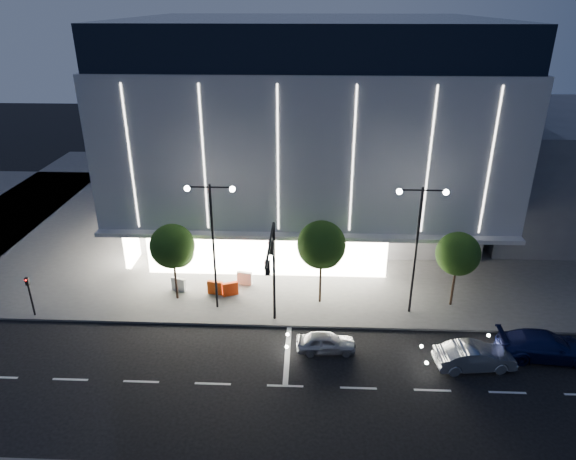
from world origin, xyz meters
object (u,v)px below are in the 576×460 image
(tree_left, at_px, (173,248))
(barrier_d, at_px, (245,278))
(street_lamp_east, at_px, (418,233))
(traffic_mast, at_px, (272,263))
(ped_signal_far, at_px, (30,292))
(street_lamp_west, at_px, (212,229))
(tree_right, at_px, (458,256))
(tree_mid, at_px, (322,247))
(car_third, at_px, (545,346))
(car_lead, at_px, (326,342))
(barrier_a, at_px, (230,289))
(barrier_c, at_px, (215,288))
(barrier_b, at_px, (179,284))
(car_second, at_px, (474,357))

(tree_left, xyz_separation_m, barrier_d, (4.47, 2.11, -3.38))
(street_lamp_east, xyz_separation_m, barrier_d, (-11.50, 3.13, -5.31))
(traffic_mast, height_order, street_lamp_east, street_lamp_east)
(ped_signal_far, bearing_deg, street_lamp_west, 7.13)
(tree_right, bearing_deg, tree_left, 180.00)
(tree_mid, xyz_separation_m, car_third, (13.10, -5.34, -3.54))
(car_lead, distance_m, barrier_a, 8.83)
(tree_mid, height_order, barrier_c, tree_mid)
(barrier_a, bearing_deg, barrier_b, 150.70)
(street_lamp_east, bearing_deg, tree_left, 176.35)
(street_lamp_west, bearing_deg, tree_left, 161.06)
(street_lamp_east, height_order, ped_signal_far, street_lamp_east)
(ped_signal_far, height_order, tree_left, tree_left)
(tree_left, distance_m, barrier_c, 4.29)
(barrier_a, distance_m, barrier_b, 3.85)
(traffic_mast, relative_size, street_lamp_east, 0.79)
(street_lamp_west, height_order, street_lamp_east, same)
(barrier_b, bearing_deg, traffic_mast, -12.58)
(ped_signal_far, relative_size, tree_right, 0.54)
(traffic_mast, distance_m, barrier_a, 6.92)
(street_lamp_east, xyz_separation_m, tree_left, (-15.97, 1.02, -1.92))
(street_lamp_west, distance_m, tree_mid, 7.28)
(barrier_b, bearing_deg, tree_right, 17.74)
(tree_right, height_order, car_third, tree_right)
(barrier_d, bearing_deg, traffic_mast, -56.17)
(car_third, xyz_separation_m, barrier_d, (-18.63, 7.45, -0.14))
(tree_right, relative_size, barrier_b, 5.01)
(barrier_d, bearing_deg, barrier_a, -106.81)
(tree_left, height_order, car_third, tree_left)
(traffic_mast, distance_m, ped_signal_far, 16.35)
(traffic_mast, distance_m, barrier_b, 9.59)
(barrier_b, xyz_separation_m, barrier_d, (4.63, 1.10, 0.00))
(tree_left, bearing_deg, street_lamp_west, -18.94)
(traffic_mast, xyz_separation_m, street_lamp_west, (-4.00, 2.66, 0.93))
(traffic_mast, relative_size, barrier_d, 6.43)
(car_third, bearing_deg, barrier_a, 76.07)
(car_third, bearing_deg, ped_signal_far, 87.87)
(car_second, xyz_separation_m, barrier_c, (-16.14, 7.13, -0.10))
(car_lead, bearing_deg, tree_mid, 0.40)
(traffic_mast, distance_m, barrier_d, 7.68)
(ped_signal_far, xyz_separation_m, barrier_a, (12.68, 3.05, -1.24))
(street_lamp_east, relative_size, tree_right, 1.63)
(tree_mid, relative_size, car_third, 1.13)
(street_lamp_east, distance_m, tree_right, 3.81)
(tree_right, bearing_deg, car_second, -92.71)
(street_lamp_west, relative_size, tree_mid, 1.46)
(tree_left, bearing_deg, ped_signal_far, -164.39)
(street_lamp_west, height_order, tree_right, street_lamp_west)
(traffic_mast, relative_size, barrier_c, 6.43)
(tree_mid, bearing_deg, traffic_mast, -129.42)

